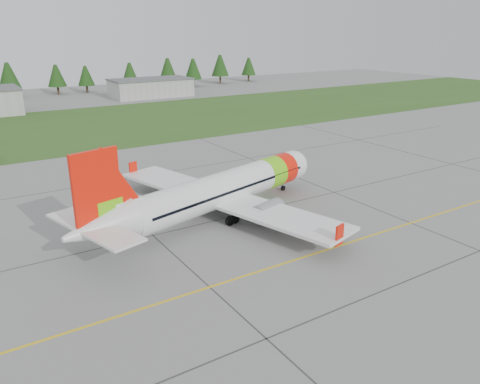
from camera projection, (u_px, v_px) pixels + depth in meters
ground at (411, 279)px, 39.47m from camera, size 320.00×320.00×0.00m
aircraft at (221, 190)px, 52.12m from camera, size 33.62×31.68×10.39m
grass_strip at (109, 123)px, 104.82m from camera, size 320.00×50.00×0.03m
taxi_guideline at (344, 244)px, 45.84m from camera, size 120.00×0.25×0.02m
hangar_east at (151, 88)px, 145.31m from camera, size 24.00×12.00×5.20m
treeline at (52, 79)px, 147.81m from camera, size 160.00×8.00×10.00m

